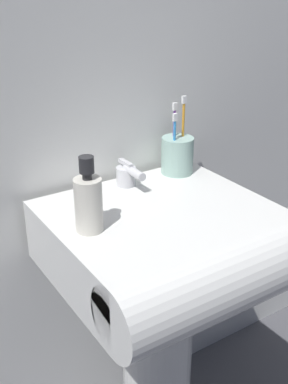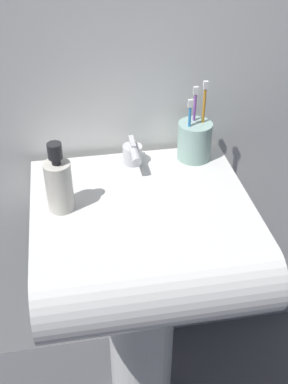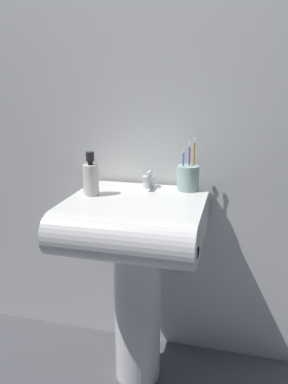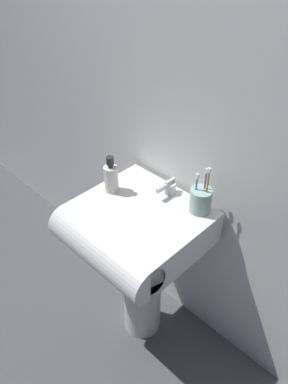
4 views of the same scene
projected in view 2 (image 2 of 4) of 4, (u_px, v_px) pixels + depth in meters
sink_pedestal at (141, 330)px, 1.42m from camera, size 0.19×0.19×0.65m
sink_basin at (145, 240)px, 1.14m from camera, size 0.52×0.51×0.16m
faucet at (133, 154)px, 1.24m from camera, size 0.05×0.11×0.07m
toothbrush_cup at (194, 140)px, 1.26m from camera, size 0.09×0.09×0.21m
soap_bottle at (59, 184)px, 1.07m from camera, size 0.06×0.06×0.17m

